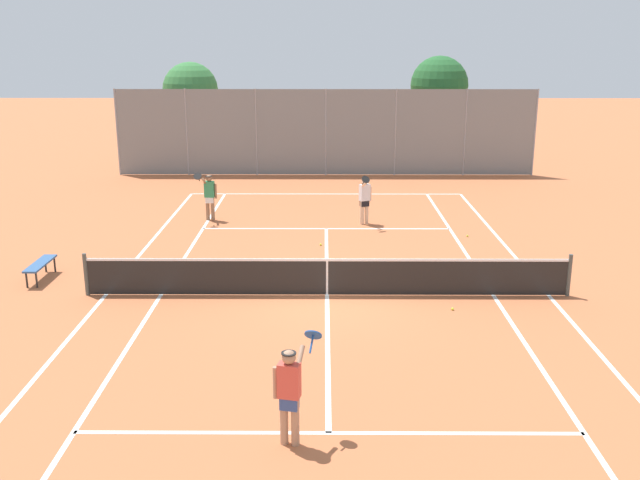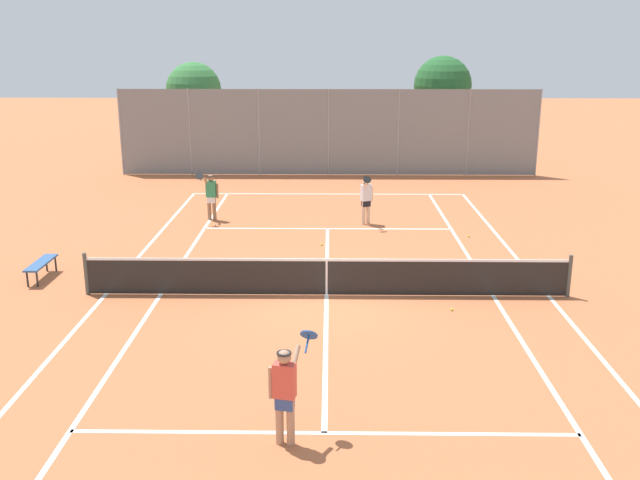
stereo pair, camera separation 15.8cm
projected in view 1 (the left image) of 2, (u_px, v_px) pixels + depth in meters
The scene contains 14 objects.
ground_plane at pixel (327, 295), 17.66m from camera, with size 120.00×120.00×0.00m, color #BC663D.
court_line_markings at pixel (327, 295), 17.66m from camera, with size 11.10×23.90×0.01m.
tennis_net at pixel (327, 276), 17.52m from camera, with size 12.00×0.10×1.07m.
player_near_side at pixel (290, 390), 10.96m from camera, with size 0.78×0.71×1.77m.
player_far_left at pixel (209, 194), 24.69m from camera, with size 0.70×0.72×1.77m.
player_far_right at pixel (365, 198), 24.18m from camera, with size 0.43×0.90×1.77m.
loose_tennis_ball_0 at pixel (161, 267), 19.74m from camera, with size 0.07×0.07×0.07m, color #D1DB33.
loose_tennis_ball_1 at pixel (453, 309), 16.68m from camera, with size 0.07×0.07×0.07m, color #D1DB33.
loose_tennis_ball_2 at pixel (467, 236), 22.83m from camera, with size 0.07×0.07×0.07m, color #D1DB33.
loose_tennis_ball_3 at pixel (321, 245), 21.88m from camera, with size 0.07×0.07×0.07m, color #D1DB33.
courtside_bench at pixel (40, 265), 18.71m from camera, with size 0.36×1.50×0.47m.
back_fence at pixel (326, 132), 32.63m from camera, with size 19.24×0.08×3.94m.
tree_behind_left at pixel (191, 92), 34.67m from camera, with size 2.69×2.69×5.04m.
tree_behind_right at pixel (439, 86), 35.23m from camera, with size 2.85×2.85×5.32m.
Camera 1 is at (-0.08, -16.61, 6.15)m, focal length 40.00 mm.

